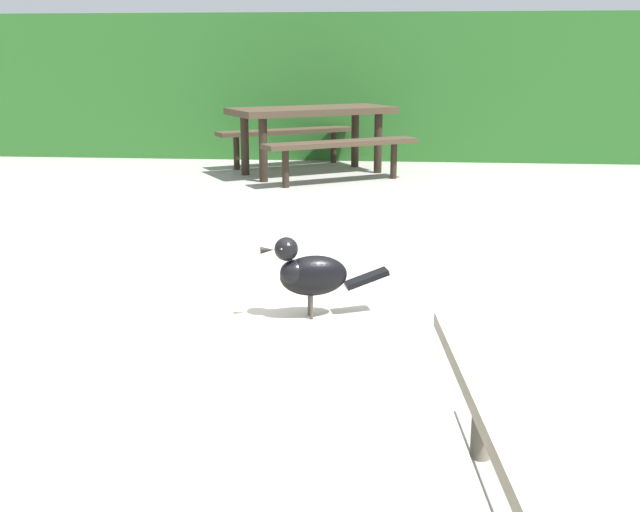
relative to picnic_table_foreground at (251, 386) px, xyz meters
name	(u,v)px	position (x,y,z in m)	size (l,w,h in m)	color
hedge_wall	(379,85)	(0.13, 9.00, 0.35)	(28.00, 2.20, 1.80)	#2D6B28
picnic_table_foreground	(251,386)	(0.00, 0.00, 0.00)	(1.83, 1.86, 0.74)	#B2A893
bird_grackle	(309,273)	(0.14, -0.03, 0.29)	(0.28, 0.12, 0.18)	black
picnic_table_mid_left	(312,124)	(-0.57, 6.81, 0.00)	(2.34, 2.33, 0.74)	#473828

